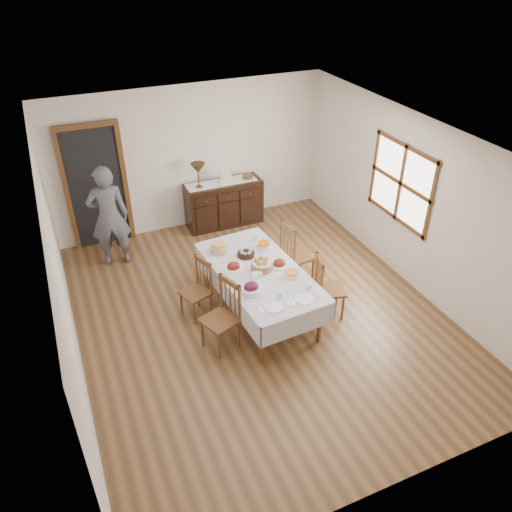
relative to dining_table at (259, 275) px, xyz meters
name	(u,v)px	position (x,y,z in m)	size (l,w,h in m)	color
ground	(259,314)	(-0.02, -0.04, -0.65)	(6.00, 6.00, 0.00)	brown
room_shell	(236,203)	(-0.17, 0.38, 0.99)	(5.02, 6.02, 2.65)	silver
dining_table	(259,275)	(0.00, 0.00, 0.00)	(1.25, 2.23, 0.74)	silver
chair_left_near	(223,315)	(-0.71, -0.44, -0.14)	(0.54, 0.54, 1.01)	brown
chair_left_far	(198,288)	(-0.81, 0.31, -0.20)	(0.48, 0.48, 0.90)	brown
chair_right_near	(327,286)	(0.87, -0.41, -0.17)	(0.50, 0.50, 0.96)	brown
chair_right_far	(295,253)	(0.82, 0.48, -0.12)	(0.48, 0.48, 1.05)	brown
sideboard	(224,204)	(0.47, 2.68, -0.23)	(1.42, 0.52, 0.85)	black
person	(108,213)	(-1.67, 2.17, 0.27)	(0.58, 0.37, 1.85)	#52525E
bread_basket	(261,265)	(0.04, 0.00, 0.17)	(0.29, 0.29, 0.18)	brown
egg_basket	(246,253)	(-0.03, 0.41, 0.13)	(0.25, 0.25, 0.11)	black
ham_platter_a	(233,266)	(-0.31, 0.19, 0.12)	(0.30, 0.30, 0.11)	white
ham_platter_b	(280,264)	(0.31, 0.00, 0.12)	(0.28, 0.28, 0.11)	white
beet_bowl	(251,288)	(-0.30, -0.42, 0.15)	(0.26, 0.26, 0.15)	white
carrot_bowl	(264,245)	(0.30, 0.51, 0.13)	(0.20, 0.20, 0.09)	white
pineapple_bowl	(219,248)	(-0.34, 0.68, 0.15)	(0.27, 0.27, 0.14)	tan
casserole_dish	(292,273)	(0.36, -0.29, 0.12)	(0.22, 0.22, 0.07)	white
butter_dish	(257,275)	(-0.10, -0.13, 0.12)	(0.15, 0.10, 0.07)	white
setting_left	(275,303)	(-0.12, -0.77, 0.11)	(0.43, 0.31, 0.10)	white
setting_right	(306,295)	(0.31, -0.78, 0.11)	(0.43, 0.31, 0.10)	white
glass_far_a	(224,248)	(-0.27, 0.68, 0.14)	(0.07, 0.07, 0.09)	white
glass_far_b	(256,238)	(0.28, 0.74, 0.14)	(0.07, 0.07, 0.11)	white
runner	(221,182)	(0.43, 2.70, 0.20)	(1.30, 0.35, 0.01)	white
table_lamp	(198,169)	(0.00, 2.66, 0.55)	(0.26, 0.26, 0.46)	brown
picture_frame	(226,177)	(0.49, 2.60, 0.34)	(0.22, 0.08, 0.28)	beige
deco_bowl	(248,177)	(0.95, 2.68, 0.23)	(0.20, 0.20, 0.06)	brown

